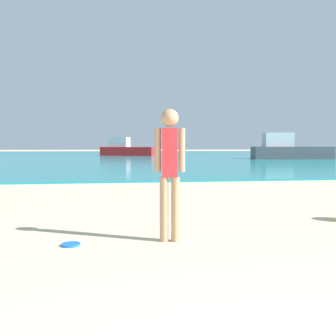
# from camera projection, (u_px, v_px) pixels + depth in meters

# --- Properties ---
(water) EXTENTS (160.00, 60.00, 0.06)m
(water) POSITION_uv_depth(u_px,v_px,m) (128.00, 156.00, 41.18)
(water) COLOR teal
(water) RESTS_ON ground
(person_standing) EXTENTS (0.37, 0.22, 1.62)m
(person_standing) POSITION_uv_depth(u_px,v_px,m) (170.00, 167.00, 4.41)
(person_standing) COLOR tan
(person_standing) RESTS_ON ground
(frisbee) EXTENTS (0.22, 0.22, 0.03)m
(frisbee) POSITION_uv_depth(u_px,v_px,m) (71.00, 245.00, 4.28)
(frisbee) COLOR blue
(frisbee) RESTS_ON ground
(boat_near) EXTENTS (6.61, 2.99, 2.17)m
(boat_near) POSITION_uv_depth(u_px,v_px,m) (289.00, 150.00, 29.99)
(boat_near) COLOR #4C4C51
(boat_near) RESTS_ON water
(boat_far) EXTENTS (6.21, 4.04, 2.02)m
(boat_far) POSITION_uv_depth(u_px,v_px,m) (126.00, 149.00, 39.80)
(boat_far) COLOR red
(boat_far) RESTS_ON water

